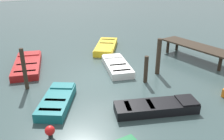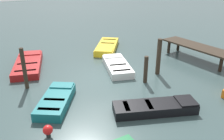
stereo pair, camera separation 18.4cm
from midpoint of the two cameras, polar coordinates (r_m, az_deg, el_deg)
ground_plane at (r=13.23m, az=-0.40°, el=-1.39°), size 80.00×80.00×0.00m
dock_segment at (r=16.38m, az=19.80°, el=5.23°), size 5.09×1.44×0.95m
rowboat_teal at (r=10.66m, az=-13.82°, el=-7.33°), size 2.88×2.62×0.46m
rowboat_white at (r=14.02m, az=0.82°, el=1.05°), size 3.38×2.37×0.46m
rowboat_yellow at (r=17.63m, az=-1.77°, el=5.76°), size 3.78×3.55×0.46m
rowboat_red at (r=15.13m, az=-20.33°, el=1.23°), size 4.24×2.84×0.46m
rowboat_black at (r=10.09m, az=10.40°, el=-8.90°), size 2.43×3.58×0.46m
mooring_piling_near_left at (r=12.18m, az=-21.14°, el=0.16°), size 0.20×0.20×2.13m
mooring_piling_far_right at (r=13.36m, az=10.94°, el=3.24°), size 0.25×0.25×2.08m
mooring_piling_mid_left at (r=12.31m, az=7.90°, el=0.14°), size 0.22×0.22×1.47m
marker_buoy at (r=8.82m, az=-15.59°, el=-14.19°), size 0.36×0.36×0.48m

